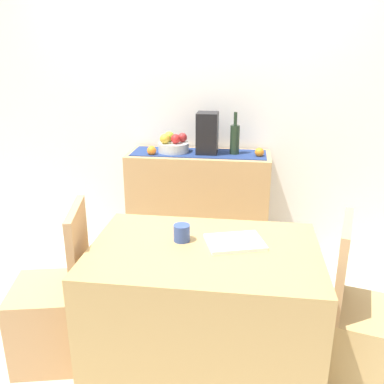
# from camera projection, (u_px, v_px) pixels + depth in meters

# --- Properties ---
(ground_plane) EXTENTS (6.40, 6.40, 0.02)m
(ground_plane) POSITION_uv_depth(u_px,v_px,m) (174.00, 323.00, 2.71)
(ground_plane) COLOR beige
(ground_plane) RESTS_ON ground
(room_wall_rear) EXTENTS (6.40, 0.06, 2.70)m
(room_wall_rear) POSITION_uv_depth(u_px,v_px,m) (197.00, 90.00, 3.37)
(room_wall_rear) COLOR white
(room_wall_rear) RESTS_ON ground
(sideboard_console) EXTENTS (1.11, 0.42, 0.89)m
(sideboard_console) POSITION_uv_depth(u_px,v_px,m) (199.00, 207.00, 3.41)
(sideboard_console) COLOR tan
(sideboard_console) RESTS_ON ground
(table_runner) EXTENTS (1.04, 0.32, 0.01)m
(table_runner) POSITION_uv_depth(u_px,v_px,m) (199.00, 153.00, 3.27)
(table_runner) COLOR navy
(table_runner) RESTS_ON sideboard_console
(fruit_bowl) EXTENTS (0.24, 0.24, 0.07)m
(fruit_bowl) POSITION_uv_depth(u_px,v_px,m) (174.00, 147.00, 3.28)
(fruit_bowl) COLOR silver
(fruit_bowl) RESTS_ON table_runner
(apple_left) EXTENTS (0.08, 0.08, 0.08)m
(apple_left) POSITION_uv_depth(u_px,v_px,m) (169.00, 136.00, 3.30)
(apple_left) COLOR #8AB12E
(apple_left) RESTS_ON fruit_bowl
(apple_rear) EXTENTS (0.08, 0.08, 0.08)m
(apple_rear) POSITION_uv_depth(u_px,v_px,m) (176.00, 139.00, 3.22)
(apple_rear) COLOR red
(apple_rear) RESTS_ON fruit_bowl
(apple_front) EXTENTS (0.07, 0.07, 0.07)m
(apple_front) POSITION_uv_depth(u_px,v_px,m) (182.00, 137.00, 3.28)
(apple_front) COLOR #A92828
(apple_front) RESTS_ON fruit_bowl
(apple_center) EXTENTS (0.08, 0.08, 0.08)m
(apple_center) POSITION_uv_depth(u_px,v_px,m) (165.00, 139.00, 3.22)
(apple_center) COLOR gold
(apple_center) RESTS_ON fruit_bowl
(wine_bottle) EXTENTS (0.07, 0.07, 0.33)m
(wine_bottle) POSITION_uv_depth(u_px,v_px,m) (235.00, 139.00, 3.19)
(wine_bottle) COLOR #223522
(wine_bottle) RESTS_ON sideboard_console
(coffee_maker) EXTENTS (0.16, 0.18, 0.32)m
(coffee_maker) POSITION_uv_depth(u_px,v_px,m) (207.00, 133.00, 3.21)
(coffee_maker) COLOR black
(coffee_maker) RESTS_ON sideboard_console
(orange_loose_end) EXTENTS (0.07, 0.07, 0.07)m
(orange_loose_end) POSITION_uv_depth(u_px,v_px,m) (259.00, 152.00, 3.15)
(orange_loose_end) COLOR orange
(orange_loose_end) RESTS_ON sideboard_console
(orange_loose_near_bowl) EXTENTS (0.07, 0.07, 0.07)m
(orange_loose_near_bowl) POSITION_uv_depth(u_px,v_px,m) (152.00, 151.00, 3.20)
(orange_loose_near_bowl) COLOR orange
(orange_loose_near_bowl) RESTS_ON sideboard_console
(dining_table) EXTENTS (1.14, 0.76, 0.74)m
(dining_table) POSITION_uv_depth(u_px,v_px,m) (204.00, 312.00, 2.18)
(dining_table) COLOR tan
(dining_table) RESTS_ON ground
(open_book) EXTENTS (0.33, 0.28, 0.02)m
(open_book) POSITION_uv_depth(u_px,v_px,m) (235.00, 242.00, 2.10)
(open_book) COLOR white
(open_book) RESTS_ON dining_table
(coffee_cup) EXTENTS (0.08, 0.08, 0.09)m
(coffee_cup) POSITION_uv_depth(u_px,v_px,m) (182.00, 233.00, 2.13)
(coffee_cup) COLOR #334B91
(coffee_cup) RESTS_ON dining_table
(chair_near_window) EXTENTS (0.48, 0.48, 0.90)m
(chair_near_window) POSITION_uv_depth(u_px,v_px,m) (55.00, 315.00, 2.33)
(chair_near_window) COLOR tan
(chair_near_window) RESTS_ON ground
(chair_by_corner) EXTENTS (0.49, 0.49, 0.90)m
(chair_by_corner) POSITION_uv_depth(u_px,v_px,m) (367.00, 342.00, 2.12)
(chair_by_corner) COLOR tan
(chair_by_corner) RESTS_ON ground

